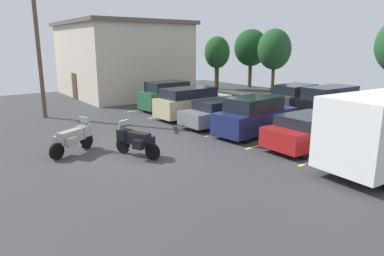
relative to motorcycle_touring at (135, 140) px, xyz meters
name	(u,v)px	position (x,y,z in m)	size (l,w,h in m)	color
ground	(135,156)	(-0.15, 0.04, -0.71)	(44.00, 44.00, 0.10)	#38383A
motorcycle_touring	(135,140)	(0.00, 0.00, 0.00)	(2.11, 1.13, 1.42)	black
motorcycle_second	(73,138)	(-1.89, -1.81, 0.00)	(1.30, 2.13, 1.41)	black
parking_stripes	(224,125)	(-1.95, 6.64, -0.66)	(13.53, 5.00, 0.01)	#EAE066
car_green	(170,96)	(-7.51, 6.87, 0.30)	(1.78, 4.33, 1.96)	#235638
car_champagne	(192,103)	(-4.56, 6.46, 0.26)	(1.85, 4.80, 1.84)	#C1B289
car_grey	(221,113)	(-1.94, 6.43, 0.04)	(1.85, 4.89, 1.43)	slate
car_navy	(255,116)	(0.56, 6.37, 0.25)	(2.04, 4.60, 1.88)	navy
car_red	(313,131)	(3.65, 6.61, 0.09)	(2.15, 4.86, 1.49)	maroon
car_far_charcoal	(295,99)	(-1.67, 12.72, 0.27)	(2.15, 4.49, 1.85)	#38383D
car_far_black	(332,103)	(1.00, 12.61, 0.34)	(2.06, 4.86, 2.00)	black
building_side	(122,59)	(-16.27, 7.79, 2.47)	(11.09, 9.45, 6.24)	beige
utility_pole	(38,43)	(-10.12, -0.67, 3.77)	(1.60, 1.04, 8.51)	brown
tree_center	(217,53)	(-14.19, 17.10, 2.91)	(2.50, 2.50, 5.18)	#4C3823
tree_rear	(274,49)	(-9.17, 19.65, 3.27)	(3.06, 3.06, 5.79)	#4C3823
tree_left	(251,48)	(-13.17, 20.86, 3.37)	(3.43, 3.43, 5.91)	#4C3823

